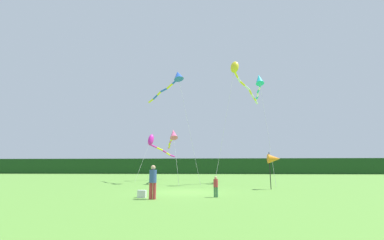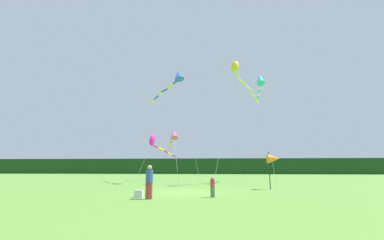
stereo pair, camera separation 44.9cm
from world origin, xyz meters
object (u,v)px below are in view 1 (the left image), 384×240
at_px(kite_yellow, 239,74).
at_px(kite_magenta, 154,143).
at_px(kite_cyan, 259,82).
at_px(cooler_box, 142,194).
at_px(person_adult, 153,180).
at_px(person_child, 216,185).
at_px(kite_blue, 175,79).
at_px(kite_rainbow, 173,136).
at_px(banner_flag_pole, 274,159).

height_order(kite_yellow, kite_magenta, kite_yellow).
bearing_deg(kite_cyan, kite_magenta, 161.64).
bearing_deg(cooler_box, kite_magenta, 100.63).
xyz_separation_m(person_adult, person_child, (3.23, 1.06, -0.33)).
bearing_deg(person_adult, person_child, 18.18).
bearing_deg(person_adult, kite_yellow, 61.38).
bearing_deg(kite_magenta, person_child, -66.50).
bearing_deg(person_adult, kite_cyan, 57.21).
height_order(kite_blue, kite_rainbow, kite_blue).
relative_size(kite_yellow, kite_blue, 1.00).
bearing_deg(kite_yellow, kite_rainbow, 174.65).
relative_size(cooler_box, banner_flag_pole, 0.16).
xyz_separation_m(kite_rainbow, kite_cyan, (9.20, 1.51, 6.09)).
bearing_deg(kite_cyan, banner_flag_pole, -96.22).
bearing_deg(banner_flag_pole, kite_blue, 142.27).
relative_size(kite_blue, kite_cyan, 1.03).
height_order(cooler_box, kite_magenta, kite_magenta).
distance_m(cooler_box, banner_flag_pole, 10.27).
bearing_deg(person_child, kite_cyan, 66.51).
xyz_separation_m(person_child, kite_rainbow, (-3.92, 10.63, 4.07)).
bearing_deg(kite_magenta, cooler_box, -79.37).
xyz_separation_m(kite_yellow, kite_cyan, (2.47, 2.14, -0.05)).
height_order(banner_flag_pole, kite_cyan, kite_cyan).
xyz_separation_m(person_adult, kite_yellow, (6.03, 11.05, 9.89)).
distance_m(kite_cyan, kite_magenta, 14.41).
height_order(banner_flag_pole, kite_rainbow, kite_rainbow).
bearing_deg(kite_magenta, kite_cyan, -18.36).
relative_size(person_adult, kite_magenta, 0.21).
bearing_deg(kite_rainbow, person_adult, -86.58).
bearing_deg(kite_rainbow, kite_magenta, 119.20).
xyz_separation_m(person_child, kite_cyan, (5.28, 12.14, 10.17)).
relative_size(person_child, cooler_box, 2.57).
xyz_separation_m(person_adult, kite_magenta, (-3.83, 17.29, 3.61)).
xyz_separation_m(banner_flag_pole, kite_yellow, (-1.70, 4.94, 8.65)).
distance_m(kite_blue, kite_magenta, 8.68).
bearing_deg(banner_flag_pole, kite_magenta, 135.96).
distance_m(person_child, cooler_box, 3.97).
distance_m(cooler_box, kite_rainbow, 11.98).
bearing_deg(kite_rainbow, person_child, -69.73).
distance_m(person_child, banner_flag_pole, 6.95).
height_order(banner_flag_pole, kite_magenta, kite_magenta).
xyz_separation_m(banner_flag_pole, kite_blue, (-8.40, 6.50, 8.95)).
distance_m(kite_rainbow, kite_cyan, 11.14).
bearing_deg(person_child, person_adult, -161.82).
height_order(person_child, cooler_box, person_child).
bearing_deg(kite_yellow, kite_cyan, 40.96).
xyz_separation_m(person_adult, banner_flag_pole, (7.73, 6.11, 1.24)).
height_order(cooler_box, kite_blue, kite_blue).
distance_m(kite_yellow, kite_blue, 6.89).
height_order(person_adult, cooler_box, person_adult).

